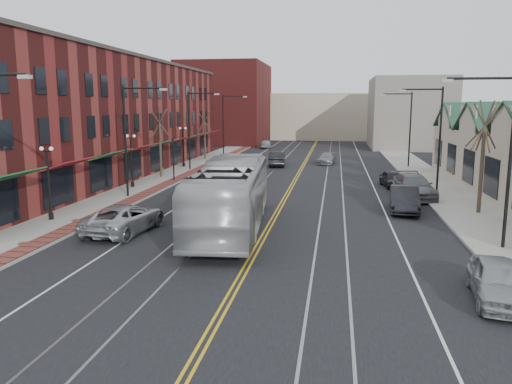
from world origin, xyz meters
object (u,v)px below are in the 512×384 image
(parked_suv, at_px, (125,218))
(parked_car_a, at_px, (499,281))
(transit_bus, at_px, (231,196))
(parked_car_b, at_px, (404,199))
(parked_car_d, at_px, (393,179))
(parked_car_c, at_px, (413,186))

(parked_suv, distance_m, parked_car_a, 18.21)
(transit_bus, relative_size, parked_car_b, 2.77)
(parked_car_a, distance_m, parked_car_d, 24.91)
(parked_car_b, height_order, parked_car_c, parked_car_c)
(parked_suv, bearing_deg, transit_bus, -158.04)
(parked_car_a, bearing_deg, parked_car_b, 101.61)
(parked_suv, height_order, parked_car_b, parked_car_b)
(parked_car_a, bearing_deg, transit_bus, 149.49)
(parked_suv, bearing_deg, parked_car_d, -125.34)
(parked_car_c, height_order, parked_car_d, parked_car_c)
(parked_car_a, xyz_separation_m, parked_car_b, (-1.28, 14.87, 0.07))
(parked_car_c, relative_size, parked_car_d, 1.49)
(parked_car_d, bearing_deg, parked_suv, -139.45)
(parked_car_b, distance_m, parked_car_d, 10.03)
(parked_car_a, bearing_deg, parked_car_c, 96.70)
(parked_suv, distance_m, parked_car_d, 23.89)
(parked_suv, bearing_deg, parked_car_b, -146.94)
(parked_car_a, height_order, parked_car_d, parked_car_a)
(parked_car_b, xyz_separation_m, parked_car_c, (1.28, 5.07, 0.05))
(parked_suv, distance_m, parked_car_b, 17.39)
(parked_car_a, relative_size, parked_car_c, 0.73)
(parked_suv, relative_size, parked_car_a, 1.29)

